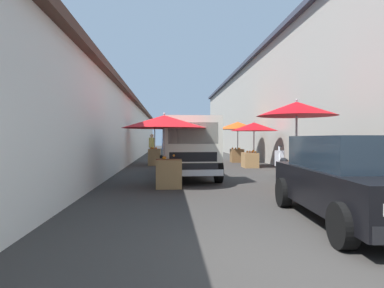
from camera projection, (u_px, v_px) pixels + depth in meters
ground at (202, 165)px, 17.42m from camera, size 90.00×90.00×0.00m
building_left_whitewash at (69, 130)px, 19.13m from camera, size 49.80×7.50×3.75m
building_right_concrete at (320, 105)px, 20.10m from camera, size 49.80×7.50×6.75m
fruit_stall_near_left at (253, 132)px, 16.41m from camera, size 2.30×2.30×2.24m
fruit_stall_far_right at (296, 119)px, 9.23m from camera, size 2.15×2.15×2.47m
fruit_stall_far_left at (165, 131)px, 9.69m from camera, size 2.43×2.43×2.14m
fruit_stall_near_right at (238, 130)px, 19.63m from camera, size 2.40×2.40×2.42m
fruit_stall_mid_lane at (155, 129)px, 17.57m from camera, size 2.41×2.41×2.44m
hatchback_car at (357, 178)px, 5.67m from camera, size 4.00×2.10×1.45m
delivery_truck at (189, 149)px, 11.33m from camera, size 4.96×2.06×2.08m
vendor_by_crates at (152, 145)px, 20.64m from camera, size 0.59×0.41×1.66m
vendor_in_shade at (169, 148)px, 16.34m from camera, size 0.30×0.62×1.60m
parked_scooter at (282, 165)px, 11.91m from camera, size 1.69×0.48×1.14m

